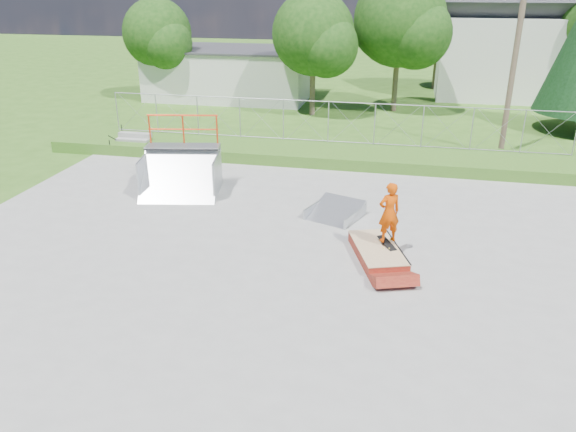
% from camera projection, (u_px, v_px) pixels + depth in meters
% --- Properties ---
extents(ground, '(120.00, 120.00, 0.00)m').
position_uv_depth(ground, '(271.00, 259.00, 15.44)').
color(ground, '#345E1A').
rests_on(ground, ground).
extents(concrete_pad, '(20.00, 16.00, 0.04)m').
position_uv_depth(concrete_pad, '(271.00, 258.00, 15.43)').
color(concrete_pad, gray).
rests_on(concrete_pad, ground).
extents(grass_berm, '(24.00, 3.00, 0.50)m').
position_uv_depth(grass_berm, '(324.00, 154.00, 23.90)').
color(grass_berm, '#345E1A').
rests_on(grass_berm, ground).
extents(grind_box, '(1.83, 2.57, 0.35)m').
position_uv_depth(grind_box, '(377.00, 252.00, 15.43)').
color(grind_box, maroon).
rests_on(grind_box, concrete_pad).
extents(quarter_pipe, '(3.02, 2.70, 2.65)m').
position_uv_depth(quarter_pipe, '(179.00, 159.00, 19.57)').
color(quarter_pipe, '#B0B4B8').
rests_on(quarter_pipe, concrete_pad).
extents(flat_bank_ramp, '(1.96, 2.02, 0.46)m').
position_uv_depth(flat_bank_ramp, '(335.00, 211.00, 18.03)').
color(flat_bank_ramp, '#B0B4B8').
rests_on(flat_bank_ramp, concrete_pad).
extents(skateboard, '(0.60, 0.79, 0.13)m').
position_uv_depth(skateboard, '(387.00, 243.00, 15.46)').
color(skateboard, black).
rests_on(skateboard, grind_box).
extents(skater, '(0.74, 0.65, 1.70)m').
position_uv_depth(skater, '(389.00, 215.00, 15.13)').
color(skater, '#D04202').
rests_on(skater, grind_box).
extents(concrete_stairs, '(1.50, 1.60, 0.80)m').
position_uv_depth(concrete_stairs, '(131.00, 144.00, 24.77)').
color(concrete_stairs, gray).
rests_on(concrete_stairs, ground).
extents(chain_link_fence, '(20.00, 0.06, 1.80)m').
position_uv_depth(chain_link_fence, '(328.00, 122.00, 24.36)').
color(chain_link_fence, '#9A9CA1').
rests_on(chain_link_fence, grass_berm).
extents(utility_building_flat, '(10.00, 6.00, 3.00)m').
position_uv_depth(utility_building_flat, '(232.00, 74.00, 36.23)').
color(utility_building_flat, silver).
rests_on(utility_building_flat, ground).
extents(gable_house, '(8.40, 6.08, 8.94)m').
position_uv_depth(gable_house, '(505.00, 35.00, 35.63)').
color(gable_house, silver).
rests_on(gable_house, ground).
extents(utility_pole, '(0.24, 0.24, 8.00)m').
position_uv_depth(utility_pole, '(514.00, 61.00, 23.25)').
color(utility_pole, brown).
rests_on(utility_pole, ground).
extents(tree_left_near, '(4.76, 4.48, 6.65)m').
position_uv_depth(tree_left_near, '(317.00, 37.00, 30.20)').
color(tree_left_near, brown).
rests_on(tree_left_near, ground).
extents(tree_center, '(5.44, 5.12, 7.60)m').
position_uv_depth(tree_center, '(405.00, 24.00, 30.87)').
color(tree_center, brown).
rests_on(tree_center, ground).
extents(tree_left_far, '(4.42, 4.16, 6.18)m').
position_uv_depth(tree_left_far, '(160.00, 36.00, 34.07)').
color(tree_left_far, brown).
rests_on(tree_left_far, ground).
extents(tree_back_mid, '(4.08, 3.84, 5.70)m').
position_uv_depth(tree_back_mid, '(442.00, 35.00, 38.12)').
color(tree_back_mid, brown).
rests_on(tree_back_mid, ground).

